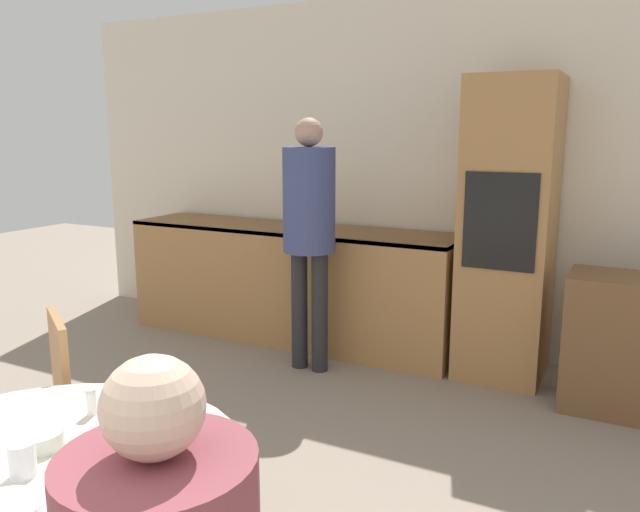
{
  "coord_description": "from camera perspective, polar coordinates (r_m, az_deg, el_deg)",
  "views": [
    {
      "loc": [
        1.19,
        0.25,
        1.62
      ],
      "look_at": [
        -0.07,
        2.68,
        1.07
      ],
      "focal_mm": 35.0,
      "sensor_mm": 36.0,
      "label": 1
    }
  ],
  "objects": [
    {
      "name": "salt_shaker",
      "position": [
        2.19,
        -20.19,
        -12.4
      ],
      "size": [
        0.03,
        0.03,
        0.09
      ],
      "color": "white",
      "rests_on": "dining_table"
    },
    {
      "name": "person_standing",
      "position": [
        4.15,
        -1.0,
        3.56
      ],
      "size": [
        0.35,
        0.35,
        1.71
      ],
      "color": "#262628",
      "rests_on": "ground_plane"
    },
    {
      "name": "cup",
      "position": [
        1.9,
        -25.59,
        -16.45
      ],
      "size": [
        0.07,
        0.07,
        0.1
      ],
      "color": "silver",
      "rests_on": "dining_table"
    },
    {
      "name": "chair_far_left",
      "position": [
        2.82,
        -24.28,
        -13.17
      ],
      "size": [
        0.55,
        0.55,
        0.9
      ],
      "rotation": [
        0.0,
        0.0,
        5.7
      ],
      "color": "#AD7A47",
      "rests_on": "ground_plane"
    },
    {
      "name": "bowl_centre",
      "position": [
        2.04,
        -24.19,
        -15.1
      ],
      "size": [
        0.13,
        0.13,
        0.05
      ],
      "color": "silver",
      "rests_on": "dining_table"
    },
    {
      "name": "wall_back",
      "position": [
        4.64,
        12.52,
        7.09
      ],
      "size": [
        6.78,
        0.05,
        2.6
      ],
      "color": "silver",
      "rests_on": "ground_plane"
    },
    {
      "name": "kitchen_counter",
      "position": [
        4.92,
        -2.74,
        -2.33
      ],
      "size": [
        2.66,
        0.6,
        0.9
      ],
      "color": "#AD7A47",
      "rests_on": "ground_plane"
    },
    {
      "name": "oven_unit",
      "position": [
        4.25,
        16.83,
        2.21
      ],
      "size": [
        0.55,
        0.59,
        1.97
      ],
      "color": "#AD7A47",
      "rests_on": "ground_plane"
    }
  ]
}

